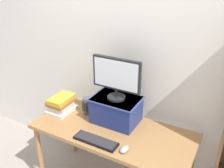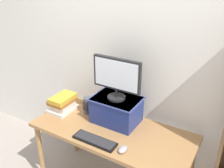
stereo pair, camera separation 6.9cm
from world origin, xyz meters
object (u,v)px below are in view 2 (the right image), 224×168
Objects in this scene: desk at (112,136)px; desk_speaker at (88,105)px; computer_mouse at (123,149)px; riser_box at (116,109)px; book_stack at (62,103)px; computer_monitor at (117,77)px; keyboard at (95,140)px.

desk_speaker is at bearing 161.88° from desk.
desk_speaker reaches higher than computer_mouse.
desk_speaker is at bearing -176.64° from riser_box.
desk is at bearing -1.65° from book_stack.
computer_monitor reaches higher than desk.
riser_box is 0.34m from computer_monitor.
desk is 0.25m from keyboard.
computer_mouse is at bearing -15.57° from book_stack.
book_stack is at bearing 178.35° from desk.
computer_monitor is at bearing 126.88° from computer_mouse.
riser_box reaches higher than keyboard.
desk is 5.53× the size of book_stack.
book_stack is at bearing -168.14° from riser_box.
book_stack is at bearing 164.43° from computer_mouse.
keyboard is at bearing -47.16° from desk_speaker.
book_stack is at bearing 156.48° from keyboard.
computer_mouse is at bearing 3.43° from keyboard.
book_stack reaches higher than desk.
computer_monitor reaches higher than riser_box.
desk is 0.64m from book_stack.
keyboard is 0.49m from desk_speaker.
keyboard is 2.24× the size of desk_speaker.
computer_monitor is 0.51m from desk_speaker.
keyboard is (-0.04, -0.23, 0.09)m from desk.
book_stack is (-0.84, 0.23, 0.07)m from computer_mouse.
riser_box is 1.67× the size of book_stack.
book_stack is at bearing -157.77° from desk_speaker.
keyboard is 0.27m from computer_mouse.
computer_monitor reaches higher than keyboard.
computer_monitor is 1.18× the size of keyboard.
desk is 3.19× the size of computer_monitor.
computer_mouse is at bearing -43.59° from desk.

